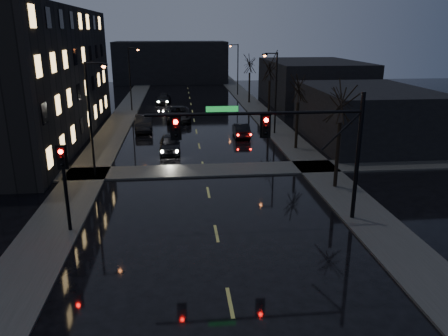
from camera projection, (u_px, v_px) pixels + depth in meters
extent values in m
cube|color=#2D2D2B|center=(117.00, 127.00, 47.15)|extent=(3.00, 140.00, 0.12)
cube|color=#2D2D2B|center=(271.00, 123.00, 48.82)|extent=(3.00, 140.00, 0.12)
cube|color=#2D2D2B|center=(204.00, 170.00, 32.33)|extent=(40.00, 3.00, 0.12)
cube|color=black|center=(15.00, 76.00, 39.83)|extent=(12.00, 30.00, 12.00)
cube|color=black|center=(367.00, 115.00, 40.24)|extent=(10.00, 14.00, 5.00)
cube|color=black|center=(312.00, 83.00, 61.12)|extent=(12.00, 18.00, 6.00)
cube|color=black|center=(171.00, 62.00, 87.31)|extent=(22.00, 10.00, 8.00)
cylinder|color=black|center=(358.00, 158.00, 23.03)|extent=(0.22, 0.22, 7.00)
cylinder|color=black|center=(256.00, 113.00, 21.74)|extent=(11.00, 0.16, 0.16)
cylinder|color=black|center=(342.00, 131.00, 22.48)|extent=(2.05, 0.10, 2.05)
cube|color=#0C591E|center=(222.00, 109.00, 21.50)|extent=(1.60, 0.04, 0.28)
cube|color=black|center=(176.00, 128.00, 21.54)|extent=(0.35, 0.28, 1.05)
sphere|color=#FF0705|center=(176.00, 122.00, 21.29)|extent=(0.22, 0.22, 0.22)
cube|color=black|center=(265.00, 126.00, 21.98)|extent=(0.35, 0.28, 1.05)
sphere|color=#FF0705|center=(266.00, 120.00, 21.73)|extent=(0.22, 0.22, 0.22)
cylinder|color=black|center=(66.00, 192.00, 21.93)|extent=(0.18, 0.18, 4.40)
cube|color=black|center=(62.00, 157.00, 21.39)|extent=(0.35, 0.28, 1.05)
sphere|color=#FF0705|center=(60.00, 152.00, 21.14)|extent=(0.22, 0.22, 0.22)
cylinder|color=black|center=(337.00, 156.00, 28.24)|extent=(0.24, 0.24, 4.40)
cylinder|color=black|center=(297.00, 126.00, 37.77)|extent=(0.24, 0.24, 4.12)
cylinder|color=black|center=(269.00, 102.00, 49.08)|extent=(0.24, 0.24, 4.68)
cylinder|color=black|center=(249.00, 88.00, 62.42)|extent=(0.24, 0.24, 4.29)
cylinder|color=black|center=(90.00, 121.00, 29.90)|extent=(0.16, 0.16, 8.00)
cylinder|color=black|center=(94.00, 63.00, 28.79)|extent=(1.20, 0.10, 0.10)
cube|color=black|center=(104.00, 65.00, 28.88)|extent=(0.50, 0.25, 0.15)
sphere|color=orange|center=(104.00, 66.00, 28.91)|extent=(0.28, 0.28, 0.28)
cylinder|color=black|center=(130.00, 80.00, 55.52)|extent=(0.16, 0.16, 8.00)
cylinder|color=black|center=(133.00, 48.00, 54.42)|extent=(1.20, 0.10, 0.10)
cube|color=black|center=(138.00, 49.00, 54.50)|extent=(0.50, 0.25, 0.15)
sphere|color=orange|center=(138.00, 50.00, 54.53)|extent=(0.28, 0.28, 0.28)
cylinder|color=black|center=(276.00, 94.00, 42.83)|extent=(0.16, 0.16, 8.00)
cylinder|color=black|center=(271.00, 53.00, 41.60)|extent=(1.20, 0.10, 0.10)
cube|color=black|center=(265.00, 54.00, 41.57)|extent=(0.50, 0.25, 0.15)
sphere|color=orange|center=(265.00, 56.00, 41.60)|extent=(0.28, 0.28, 0.28)
cylinder|color=black|center=(238.00, 70.00, 69.40)|extent=(0.16, 0.16, 8.00)
cylinder|color=black|center=(234.00, 45.00, 68.17)|extent=(1.20, 0.10, 0.10)
cube|color=black|center=(230.00, 45.00, 68.14)|extent=(0.50, 0.25, 0.15)
sphere|color=orange|center=(230.00, 46.00, 68.17)|extent=(0.28, 0.28, 0.28)
imported|color=black|center=(170.00, 144.00, 37.25)|extent=(1.78, 4.34, 1.47)
imported|color=black|center=(144.00, 123.00, 45.18)|extent=(1.95, 5.00, 1.62)
imported|color=black|center=(178.00, 114.00, 50.38)|extent=(2.88, 5.98, 1.64)
imported|color=black|center=(163.00, 99.00, 62.12)|extent=(2.33, 4.67, 1.30)
imported|color=black|center=(241.00, 130.00, 42.68)|extent=(1.57, 4.17, 1.36)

